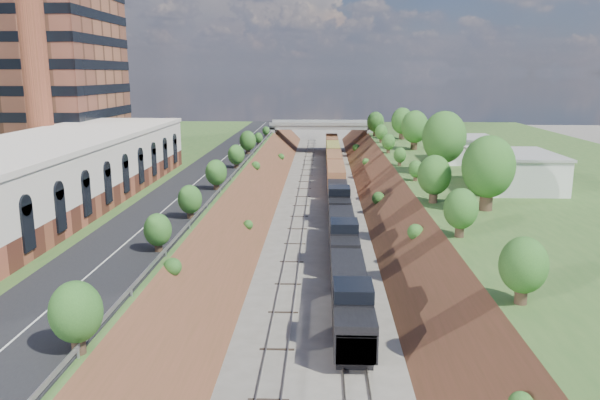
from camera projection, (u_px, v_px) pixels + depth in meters
The scene contains 16 objects.
platform_left at pixel (82, 191), 81.21m from camera, with size 44.00×180.00×5.00m, color #365C26.
platform_right at pixel (564, 195), 78.71m from camera, with size 44.00×180.00×5.00m, color #365C26.
embankment_left at pixel (240, 210), 80.91m from camera, with size 7.07×180.00×7.07m, color brown.
embankment_right at pixel (399, 212), 80.07m from camera, with size 7.07×180.00×7.07m, color brown.
rail_left_track at pixel (300, 210), 80.57m from camera, with size 1.58×180.00×0.18m, color gray.
rail_right_track at pixel (338, 211), 80.37m from camera, with size 1.58×180.00×0.18m, color gray.
road at pixel (206, 174), 80.01m from camera, with size 8.00×180.00×0.10m, color black.
guardrail at pixel (236, 171), 79.55m from camera, with size 0.10×171.00×0.70m.
commercial_building at pixel (38, 177), 58.27m from camera, with size 14.30×62.30×7.00m.
smokestack at pixel (31, 21), 72.64m from camera, with size 3.20×3.20×40.00m, color brown.
overpass at pixel (321, 132), 139.99m from camera, with size 24.50×8.30×7.40m.
white_building_near at pixel (514, 172), 70.30m from camera, with size 9.00×12.00×4.00m, color silver.
white_building_far at pixel (466, 150), 91.84m from camera, with size 8.00×10.00×3.60m, color silver.
tree_right_large at pixel (488, 167), 58.32m from camera, with size 5.25×5.25×7.61m.
tree_left_crest at pixel (145, 244), 40.39m from camera, with size 2.45×2.45×3.55m.
freight_train at pixel (336, 178), 92.17m from camera, with size 2.73×110.91×4.55m.
Camera 1 is at (0.42, -18.37, 18.60)m, focal length 35.00 mm.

